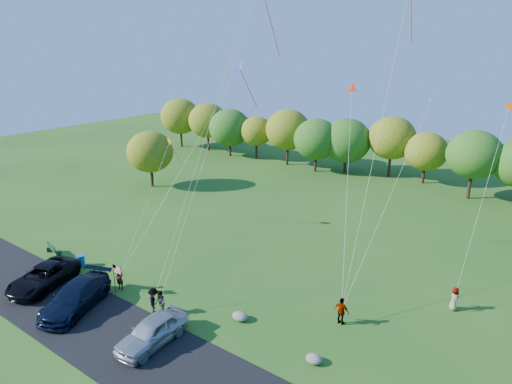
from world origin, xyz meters
TOP-DOWN VIEW (x-y plane):
  - ground at (0.00, 0.00)m, footprint 140.00×140.00m
  - asphalt_lane at (0.00, -4.00)m, footprint 44.00×6.00m
  - treeline at (1.76, 36.08)m, footprint 76.04×27.74m
  - minivan_dark at (-9.36, -3.27)m, footprint 4.34×6.22m
  - minivan_navy at (-4.86, -3.58)m, footprint 4.47×6.39m
  - minivan_silver at (2.10, -3.07)m, footprint 2.25×4.95m
  - flyer_a at (-4.66, -0.18)m, footprint 0.69×0.51m
  - flyer_b at (0.09, -0.64)m, footprint 1.02×0.94m
  - flyer_c at (-0.34, -0.80)m, footprint 1.31×1.27m
  - flyer_d at (10.04, 5.42)m, footprint 1.09×0.51m
  - flyer_e at (15.32, 11.35)m, footprint 0.87×0.95m
  - park_bench at (-13.95, 0.05)m, footprint 1.74×0.59m
  - trash_barrel at (-10.18, 0.26)m, footprint 0.60×0.60m
  - flag_assembly at (-4.31, -0.70)m, footprint 0.84×0.54m
  - boulder_near at (4.66, 1.93)m, footprint 1.06×0.83m
  - boulder_far at (10.52, 1.15)m, footprint 0.94×0.78m
  - kites_aloft at (1.77, 12.27)m, footprint 27.25×10.01m

SIDE VIEW (x-z plane):
  - ground at x=0.00m, z-range 0.00..0.00m
  - asphalt_lane at x=0.00m, z-range 0.00..0.06m
  - boulder_far at x=10.52m, z-range 0.00..0.49m
  - boulder_near at x=4.66m, z-range 0.00..0.53m
  - trash_barrel at x=-10.18m, z-range 0.00..0.91m
  - park_bench at x=-13.95m, z-range 0.03..1.00m
  - flyer_e at x=15.32m, z-range 0.00..1.64m
  - flyer_b at x=0.09m, z-range 0.00..1.67m
  - minivan_dark at x=-9.36m, z-range 0.06..1.64m
  - flyer_a at x=-4.66m, z-range 0.00..1.74m
  - minivan_silver at x=2.10m, z-range 0.06..1.71m
  - flyer_c at x=-0.34m, z-range 0.00..1.80m
  - flyer_d at x=10.04m, z-range 0.00..1.81m
  - minivan_navy at x=-4.86m, z-range 0.06..1.78m
  - flag_assembly at x=-4.31m, z-range 0.55..2.81m
  - treeline at x=1.76m, z-range 0.60..8.99m
  - kites_aloft at x=1.77m, z-range 10.62..28.90m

